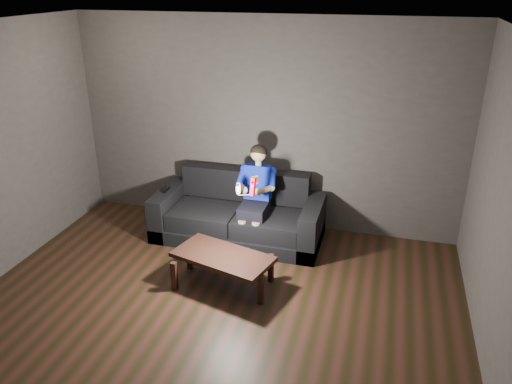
% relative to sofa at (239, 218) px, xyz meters
% --- Properties ---
extents(floor, '(5.00, 5.00, 0.00)m').
position_rel_sofa_xyz_m(floor, '(0.20, -1.98, -0.27)').
color(floor, black).
rests_on(floor, ground).
extents(back_wall, '(5.00, 0.04, 2.70)m').
position_rel_sofa_xyz_m(back_wall, '(0.20, 0.52, 1.08)').
color(back_wall, '#403B38').
rests_on(back_wall, ground).
extents(ceiling, '(5.00, 5.00, 0.02)m').
position_rel_sofa_xyz_m(ceiling, '(0.20, -1.98, 2.43)').
color(ceiling, silver).
rests_on(ceiling, back_wall).
extents(sofa, '(2.10, 0.91, 0.81)m').
position_rel_sofa_xyz_m(sofa, '(0.00, 0.00, 0.00)').
color(sofa, black).
rests_on(sofa, floor).
extents(child, '(0.48, 0.59, 1.18)m').
position_rel_sofa_xyz_m(child, '(0.24, -0.05, 0.45)').
color(child, black).
rests_on(child, sofa).
extents(wii_remote_red, '(0.07, 0.09, 0.21)m').
position_rel_sofa_xyz_m(wii_remote_red, '(0.33, -0.51, 0.68)').
color(wii_remote_red, '#C00C35').
rests_on(wii_remote_red, child).
extents(nunchuk_white, '(0.08, 0.10, 0.15)m').
position_rel_sofa_xyz_m(nunchuk_white, '(0.16, -0.50, 0.63)').
color(nunchuk_white, white).
rests_on(nunchuk_white, child).
extents(wii_remote_black, '(0.05, 0.17, 0.03)m').
position_rel_sofa_xyz_m(wii_remote_black, '(-0.95, -0.08, 0.32)').
color(wii_remote_black, black).
rests_on(wii_remote_black, sofa).
extents(coffee_table, '(1.15, 0.79, 0.38)m').
position_rel_sofa_xyz_m(coffee_table, '(0.16, -1.10, 0.07)').
color(coffee_table, black).
rests_on(coffee_table, floor).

